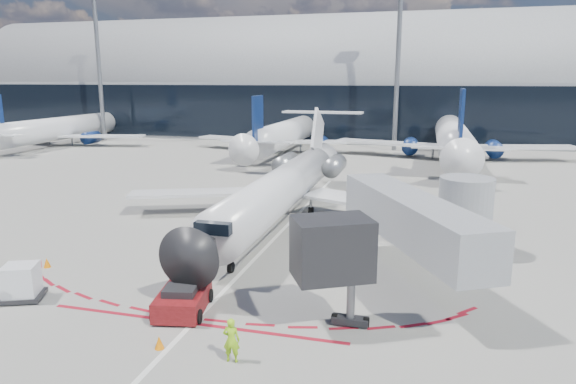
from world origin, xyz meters
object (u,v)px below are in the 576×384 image
(regional_jet, at_px, (285,185))
(uld_container, at_px, (21,283))
(pushback_tug, at_px, (183,300))
(ramp_worker, at_px, (231,340))

(regional_jet, xyz_separation_m, uld_container, (-8.54, -17.52, -1.78))
(pushback_tug, relative_size, uld_container, 2.25)
(pushback_tug, xyz_separation_m, ramp_worker, (3.73, -3.42, 0.29))
(pushback_tug, bearing_deg, uld_container, 174.54)
(ramp_worker, bearing_deg, pushback_tug, -49.59)
(pushback_tug, height_order, ramp_worker, ramp_worker)
(ramp_worker, distance_m, uld_container, 12.21)
(pushback_tug, height_order, uld_container, uld_container)
(regional_jet, distance_m, ramp_worker, 20.52)
(ramp_worker, height_order, uld_container, ramp_worker)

